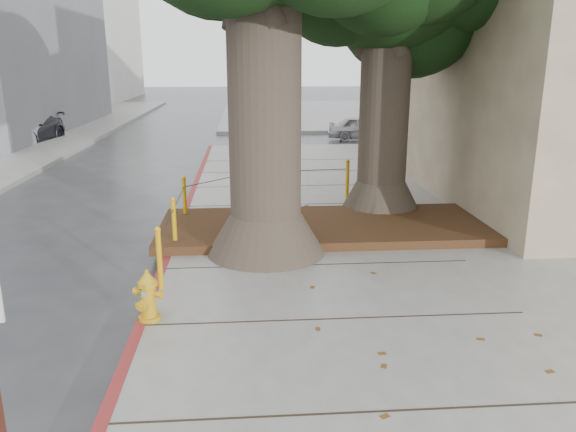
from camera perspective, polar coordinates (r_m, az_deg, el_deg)
The scene contains 11 objects.
ground at distance 7.41m, azimuth 0.98°, elevation -11.57°, with size 140.00×140.00×0.00m, color #28282B.
sidewalk_far at distance 37.30m, azimuth 6.01°, elevation 10.38°, with size 16.00×20.00×0.15m, color slate.
curb_red at distance 9.74m, azimuth -12.24°, elevation -4.63°, with size 0.14×26.00×0.16m, color maroon.
planter_bed at distance 11.03m, azimuth 3.78°, elevation -1.06°, with size 6.40×2.60×0.16m, color black.
building_far_white at distance 54.26m, azimuth -23.17°, elevation 18.72°, with size 12.00×18.00×15.00m, color silver.
building_side_white at distance 36.58m, azimuth 23.68°, elevation 16.06°, with size 10.00×10.00×9.00m, color silver.
bollard_ring at distance 11.27m, azimuth -5.45°, elevation 1.55°, with size 3.79×5.39×0.95m.
fire_hydrant at distance 7.43m, azimuth -14.04°, elevation -7.88°, with size 0.37×0.37×0.68m.
car_silver at distance 24.90m, azimuth 7.74°, elevation 8.85°, with size 1.26×3.13×1.07m, color #ADACB2.
car_red at distance 27.96m, azimuth 24.80°, elevation 8.59°, with size 1.43×4.10×1.35m, color maroon.
car_dark at distance 26.03m, azimuth -24.85°, elevation 7.99°, with size 1.67×4.11×1.19m, color black.
Camera 1 is at (-0.62, -6.56, 3.37)m, focal length 35.00 mm.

